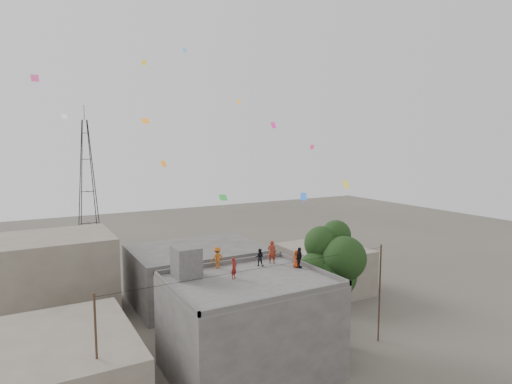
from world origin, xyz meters
The scene contains 18 objects.
ground centered at (0.00, 0.00, 0.00)m, with size 140.00×140.00×0.00m, color #4A443D.
main_building centered at (0.00, 0.00, 3.05)m, with size 10.00×8.00×6.10m.
parapet centered at (0.00, 0.00, 6.25)m, with size 10.00×8.00×0.30m.
stair_head_box centered at (-3.20, 2.60, 7.10)m, with size 1.60×1.80×2.00m, color #464341.
neighbor_west centered at (-11.00, 2.00, 2.00)m, with size 8.00×10.00×4.00m, color #6B6054.
neighbor_north centered at (2.00, 14.00, 2.50)m, with size 12.00×9.00×5.00m, color #464341.
neighbor_northwest centered at (-10.00, 16.00, 3.50)m, with size 9.00×8.00×7.00m, color #6B6054.
neighbor_east centered at (14.00, 10.00, 2.20)m, with size 7.00×8.00×4.40m, color #6B6054.
tree centered at (7.37, 0.60, 6.10)m, with size 4.90×4.60×9.10m.
utility_line centered at (0.50, -1.25, 3.83)m, with size 20.12×0.62×7.40m.
transmission_tower centered at (-4.00, 40.00, 9.07)m, with size 2.97×2.97×20.01m.
person_red_adult centered at (3.31, 2.61, 6.94)m, with size 0.61×0.40×1.68m, color maroon.
person_orange_child centered at (4.28, 0.90, 6.72)m, with size 0.61×0.40×1.25m, color #B23B14.
person_dark_child centered at (2.22, 2.49, 6.72)m, with size 0.61×0.47×1.25m, color black.
person_dark_adult centered at (4.40, 0.70, 6.83)m, with size 0.85×0.36×1.46m, color black.
person_orange_adult centered at (-0.64, 3.40, 6.86)m, with size 0.98×0.56×1.51m, color #AB5213.
person_red_child centered at (-0.65, 0.77, 6.80)m, with size 0.51×0.34×1.40m, color maroon.
kites centered at (1.06, 6.13, 15.34)m, with size 23.40×18.99×12.52m.
Camera 1 is at (-12.50, -23.22, 14.75)m, focal length 30.00 mm.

